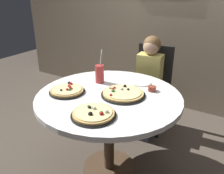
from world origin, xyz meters
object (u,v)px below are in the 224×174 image
object	(u,v)px
pizza_veggie	(123,93)
sauce_bowl	(152,89)
pizza_pepperoni	(94,114)
diner_child	(146,92)
dining_table	(109,106)
chair_wooden	(152,82)
soda_cup	(100,74)
plate_small	(141,83)
pizza_cheese	(67,90)

from	to	relation	value
pizza_veggie	sauce_bowl	world-z (taller)	pizza_veggie
pizza_pepperoni	diner_child	bearing A→B (deg)	94.57
dining_table	diner_child	world-z (taller)	diner_child
sauce_bowl	pizza_veggie	bearing A→B (deg)	-128.97
chair_wooden	pizza_veggie	size ratio (longest dim) A/B	2.67
chair_wooden	sauce_bowl	world-z (taller)	chair_wooden
soda_cup	dining_table	bearing A→B (deg)	-40.85
soda_cup	plate_small	xyz separation A→B (m)	(0.33, 0.17, -0.08)
diner_child	plate_small	world-z (taller)	diner_child
chair_wooden	diner_child	world-z (taller)	diner_child
diner_child	pizza_cheese	size ratio (longest dim) A/B	3.69
diner_child	pizza_pepperoni	world-z (taller)	diner_child
pizza_cheese	soda_cup	bearing A→B (deg)	72.40
pizza_pepperoni	soda_cup	xyz separation A→B (m)	(-0.31, 0.52, 0.06)
diner_child	pizza_cheese	distance (m)	0.99
diner_child	soda_cup	size ratio (longest dim) A/B	3.52
pizza_cheese	soda_cup	xyz separation A→B (m)	(0.10, 0.32, 0.06)
dining_table	soda_cup	size ratio (longest dim) A/B	3.82
pizza_pepperoni	plate_small	xyz separation A→B (m)	(0.02, 0.70, -0.01)
chair_wooden	pizza_pepperoni	distance (m)	1.30
dining_table	soda_cup	world-z (taller)	soda_cup
pizza_pepperoni	sauce_bowl	world-z (taller)	pizza_pepperoni
dining_table	diner_child	distance (m)	0.77
chair_wooden	plate_small	world-z (taller)	chair_wooden
dining_table	pizza_cheese	bearing A→B (deg)	-156.32
dining_table	pizza_cheese	xyz separation A→B (m)	(-0.32, -0.14, 0.12)
pizza_cheese	soda_cup	distance (m)	0.35
sauce_bowl	pizza_cheese	bearing A→B (deg)	-145.94
dining_table	sauce_bowl	bearing A→B (deg)	43.80
pizza_veggie	pizza_cheese	bearing A→B (deg)	-155.45
dining_table	plate_small	bearing A→B (deg)	72.25
chair_wooden	pizza_pepperoni	xyz separation A→B (m)	(0.10, -1.27, 0.24)
dining_table	pizza_cheese	world-z (taller)	pizza_cheese
soda_cup	plate_small	world-z (taller)	soda_cup
pizza_veggie	pizza_cheese	size ratio (longest dim) A/B	1.22
dining_table	pizza_pepperoni	size ratio (longest dim) A/B	3.79
chair_wooden	pizza_veggie	distance (m)	0.92
pizza_veggie	soda_cup	distance (m)	0.35
dining_table	plate_small	world-z (taller)	plate_small
dining_table	soda_cup	bearing A→B (deg)	139.15
pizza_pepperoni	sauce_bowl	size ratio (longest dim) A/B	4.42
dining_table	plate_small	xyz separation A→B (m)	(0.12, 0.36, 0.11)
dining_table	pizza_veggie	distance (m)	0.16
dining_table	chair_wooden	xyz separation A→B (m)	(-0.01, 0.93, -0.12)
sauce_bowl	diner_child	bearing A→B (deg)	117.39
pizza_pepperoni	soda_cup	distance (m)	0.61
dining_table	chair_wooden	size ratio (longest dim) A/B	1.23
pizza_cheese	plate_small	distance (m)	0.66
sauce_bowl	plate_small	world-z (taller)	sauce_bowl
pizza_cheese	plate_small	world-z (taller)	pizza_cheese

